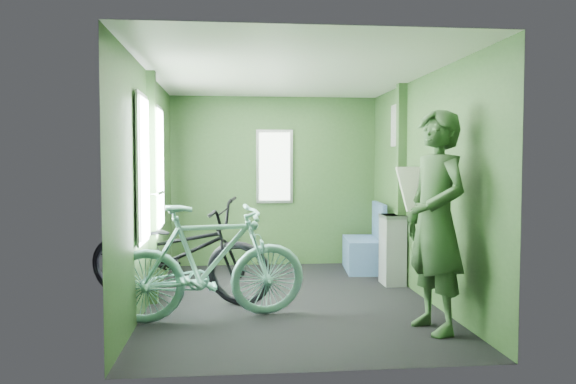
% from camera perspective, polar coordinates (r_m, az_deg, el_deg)
% --- Properties ---
extents(room, '(4.00, 4.02, 2.31)m').
position_cam_1_polar(room, '(5.72, -0.31, 3.33)').
color(room, black).
rests_on(room, ground).
extents(bicycle_black, '(2.13, 1.48, 1.13)m').
position_cam_1_polar(bicycle_black, '(5.82, -11.11, -11.01)').
color(bicycle_black, black).
rests_on(bicycle_black, ground).
extents(bicycle_mint, '(1.86, 0.98, 1.13)m').
position_cam_1_polar(bicycle_mint, '(5.13, -8.02, -12.91)').
color(bicycle_mint, '#76B9AF').
rests_on(bicycle_mint, ground).
extents(passenger, '(0.60, 0.81, 1.84)m').
position_cam_1_polar(passenger, '(4.80, 14.77, -2.88)').
color(passenger, '#2C4A28').
rests_on(passenger, ground).
extents(waste_box, '(0.24, 0.33, 0.81)m').
position_cam_1_polar(waste_box, '(6.60, 10.57, -5.77)').
color(waste_box, slate).
rests_on(waste_box, ground).
extents(bench_seat, '(0.54, 0.88, 0.88)m').
position_cam_1_polar(bench_seat, '(7.40, 7.85, -5.91)').
color(bench_seat, navy).
rests_on(bench_seat, ground).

